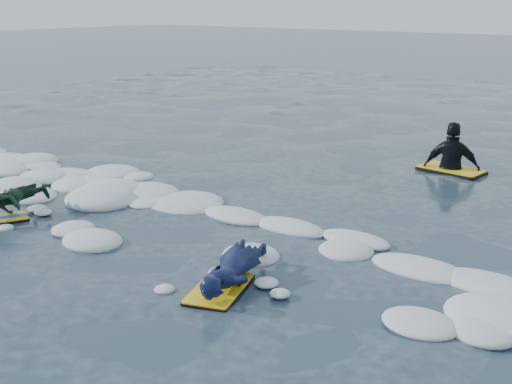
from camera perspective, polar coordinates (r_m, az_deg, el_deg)
ground at (r=9.45m, az=-12.18°, el=-3.44°), size 120.00×120.00×0.00m
foam_band at (r=10.11m, az=-7.78°, el=-1.88°), size 12.00×3.10×0.30m
prone_woman_unit at (r=7.45m, az=-2.18°, el=-7.03°), size 0.98×1.60×0.38m
prone_child_unit at (r=10.38m, az=-21.02°, el=-1.01°), size 0.73×1.24×0.46m
waiting_rider_unit at (r=12.93m, az=16.97°, el=1.94°), size 1.30×0.82×1.83m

